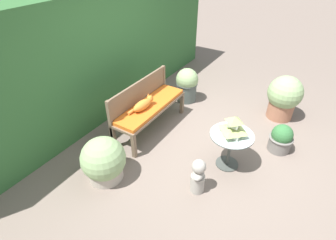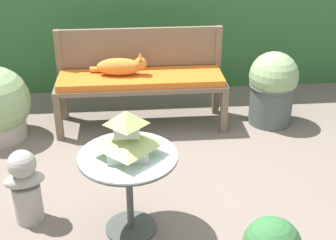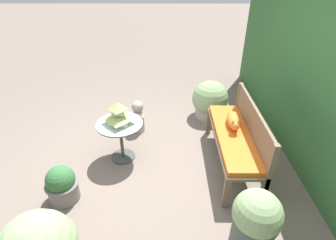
{
  "view_description": "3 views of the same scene",
  "coord_description": "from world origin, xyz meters",
  "px_view_note": "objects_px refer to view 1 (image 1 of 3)",
  "views": [
    {
      "loc": [
        -3.1,
        -1.12,
        2.79
      ],
      "look_at": [
        -0.36,
        0.61,
        0.51
      ],
      "focal_mm": 28.0,
      "sensor_mm": 36.0,
      "label": 1
    },
    {
      "loc": [
        -0.21,
        -2.78,
        2.03
      ],
      "look_at": [
        0.07,
        0.44,
        0.38
      ],
      "focal_mm": 50.0,
      "sensor_mm": 36.0,
      "label": 2
    },
    {
      "loc": [
        2.63,
        0.28,
        2.39
      ],
      "look_at": [
        -0.21,
        0.27,
        0.64
      ],
      "focal_mm": 28.0,
      "sensor_mm": 36.0,
      "label": 3
    }
  ],
  "objects_px": {
    "potted_plant_bench_right": "(284,97)",
    "potted_plant_table_near": "(187,84)",
    "garden_bench": "(150,108)",
    "pagoda_birdhouse": "(233,127)",
    "garden_bust": "(198,176)",
    "potted_plant_table_far": "(104,161)",
    "patio_table": "(231,141)",
    "potted_plant_hedge_corner": "(281,139)",
    "cat": "(143,105)"
  },
  "relations": [
    {
      "from": "patio_table",
      "to": "potted_plant_bench_right",
      "type": "xyz_separation_m",
      "value": [
        1.71,
        -0.35,
        -0.01
      ]
    },
    {
      "from": "cat",
      "to": "pagoda_birdhouse",
      "type": "bearing_deg",
      "value": -83.83
    },
    {
      "from": "potted_plant_table_far",
      "to": "potted_plant_bench_right",
      "type": "height_order",
      "value": "potted_plant_bench_right"
    },
    {
      "from": "patio_table",
      "to": "potted_plant_bench_right",
      "type": "height_order",
      "value": "potted_plant_bench_right"
    },
    {
      "from": "potted_plant_bench_right",
      "to": "potted_plant_table_near",
      "type": "distance_m",
      "value": 1.82
    },
    {
      "from": "patio_table",
      "to": "pagoda_birdhouse",
      "type": "relative_size",
      "value": 1.89
    },
    {
      "from": "patio_table",
      "to": "potted_plant_bench_right",
      "type": "distance_m",
      "value": 1.75
    },
    {
      "from": "pagoda_birdhouse",
      "to": "garden_bust",
      "type": "height_order",
      "value": "pagoda_birdhouse"
    },
    {
      "from": "garden_bench",
      "to": "pagoda_birdhouse",
      "type": "xyz_separation_m",
      "value": [
        -0.13,
        -1.47,
        0.26
      ]
    },
    {
      "from": "cat",
      "to": "potted_plant_table_far",
      "type": "relative_size",
      "value": 0.78
    },
    {
      "from": "potted_plant_table_near",
      "to": "potted_plant_hedge_corner",
      "type": "bearing_deg",
      "value": -106.27
    },
    {
      "from": "garden_bench",
      "to": "potted_plant_bench_right",
      "type": "relative_size",
      "value": 1.85
    },
    {
      "from": "garden_bench",
      "to": "patio_table",
      "type": "height_order",
      "value": "patio_table"
    },
    {
      "from": "potted_plant_table_far",
      "to": "potted_plant_bench_right",
      "type": "xyz_separation_m",
      "value": [
        2.86,
        -1.7,
        0.13
      ]
    },
    {
      "from": "patio_table",
      "to": "potted_plant_hedge_corner",
      "type": "distance_m",
      "value": 0.96
    },
    {
      "from": "garden_bench",
      "to": "potted_plant_hedge_corner",
      "type": "height_order",
      "value": "garden_bench"
    },
    {
      "from": "patio_table",
      "to": "pagoda_birdhouse",
      "type": "height_order",
      "value": "pagoda_birdhouse"
    },
    {
      "from": "garden_bench",
      "to": "patio_table",
      "type": "bearing_deg",
      "value": -94.97
    },
    {
      "from": "cat",
      "to": "potted_plant_table_near",
      "type": "relative_size",
      "value": 0.74
    },
    {
      "from": "garden_bench",
      "to": "cat",
      "type": "xyz_separation_m",
      "value": [
        -0.17,
        0.02,
        0.15
      ]
    },
    {
      "from": "potted_plant_table_far",
      "to": "potted_plant_bench_right",
      "type": "relative_size",
      "value": 0.8
    },
    {
      "from": "garden_bench",
      "to": "potted_plant_table_near",
      "type": "xyz_separation_m",
      "value": [
        1.2,
        -0.04,
        -0.07
      ]
    },
    {
      "from": "garden_bust",
      "to": "potted_plant_hedge_corner",
      "type": "height_order",
      "value": "garden_bust"
    },
    {
      "from": "cat",
      "to": "potted_plant_hedge_corner",
      "type": "xyz_separation_m",
      "value": [
        0.79,
        -2.05,
        -0.36
      ]
    },
    {
      "from": "potted_plant_hedge_corner",
      "to": "patio_table",
      "type": "bearing_deg",
      "value": 143.04
    },
    {
      "from": "garden_bust",
      "to": "pagoda_birdhouse",
      "type": "bearing_deg",
      "value": -28.0
    },
    {
      "from": "garden_bench",
      "to": "potted_plant_table_near",
      "type": "relative_size",
      "value": 2.21
    },
    {
      "from": "garden_bench",
      "to": "garden_bust",
      "type": "xyz_separation_m",
      "value": [
        -0.8,
        -1.31,
        -0.16
      ]
    },
    {
      "from": "patio_table",
      "to": "potted_plant_table_near",
      "type": "bearing_deg",
      "value": 47.03
    },
    {
      "from": "pagoda_birdhouse",
      "to": "potted_plant_table_near",
      "type": "relative_size",
      "value": 0.47
    },
    {
      "from": "potted_plant_hedge_corner",
      "to": "potted_plant_bench_right",
      "type": "height_order",
      "value": "potted_plant_bench_right"
    },
    {
      "from": "cat",
      "to": "pagoda_birdhouse",
      "type": "relative_size",
      "value": 1.58
    },
    {
      "from": "garden_bust",
      "to": "cat",
      "type": "bearing_deg",
      "value": 49.95
    },
    {
      "from": "garden_bench",
      "to": "potted_plant_table_far",
      "type": "xyz_separation_m",
      "value": [
        -1.27,
        -0.12,
        -0.13
      ]
    },
    {
      "from": "patio_table",
      "to": "potted_plant_hedge_corner",
      "type": "height_order",
      "value": "patio_table"
    },
    {
      "from": "patio_table",
      "to": "potted_plant_table_far",
      "type": "xyz_separation_m",
      "value": [
        -1.14,
        1.35,
        -0.14
      ]
    },
    {
      "from": "potted_plant_hedge_corner",
      "to": "garden_bust",
      "type": "bearing_deg",
      "value": 153.07
    },
    {
      "from": "pagoda_birdhouse",
      "to": "potted_plant_table_near",
      "type": "bearing_deg",
      "value": 47.03
    },
    {
      "from": "potted_plant_hedge_corner",
      "to": "pagoda_birdhouse",
      "type": "bearing_deg",
      "value": 143.04
    },
    {
      "from": "potted_plant_table_far",
      "to": "potted_plant_table_near",
      "type": "xyz_separation_m",
      "value": [
        2.47,
        0.08,
        0.05
      ]
    },
    {
      "from": "potted_plant_bench_right",
      "to": "pagoda_birdhouse",
      "type": "bearing_deg",
      "value": 168.51
    },
    {
      "from": "garden_bust",
      "to": "potted_plant_table_far",
      "type": "distance_m",
      "value": 1.28
    },
    {
      "from": "patio_table",
      "to": "garden_bust",
      "type": "relative_size",
      "value": 1.15
    },
    {
      "from": "potted_plant_table_far",
      "to": "garden_bench",
      "type": "bearing_deg",
      "value": 5.46
    },
    {
      "from": "potted_plant_table_near",
      "to": "potted_plant_bench_right",
      "type": "bearing_deg",
      "value": -77.87
    },
    {
      "from": "garden_bust",
      "to": "potted_plant_table_near",
      "type": "bearing_deg",
      "value": 17.63
    },
    {
      "from": "garden_bench",
      "to": "pagoda_birdhouse",
      "type": "distance_m",
      "value": 1.5
    },
    {
      "from": "potted_plant_table_far",
      "to": "potted_plant_hedge_corner",
      "type": "relative_size",
      "value": 1.42
    },
    {
      "from": "garden_bust",
      "to": "potted_plant_table_far",
      "type": "relative_size",
      "value": 0.81
    },
    {
      "from": "cat",
      "to": "potted_plant_hedge_corner",
      "type": "bearing_deg",
      "value": -64.4
    }
  ]
}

